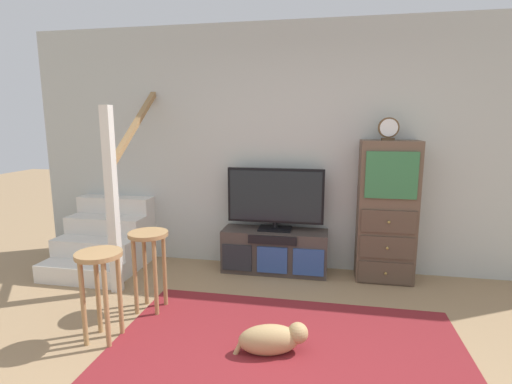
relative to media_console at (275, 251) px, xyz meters
name	(u,v)px	position (x,y,z in m)	size (l,w,h in m)	color
back_wall	(306,149)	(0.30, 0.27, 1.11)	(6.40, 0.12, 2.70)	#B2B7B2
area_rug	(285,357)	(0.30, -1.59, -0.23)	(2.60, 1.80, 0.01)	maroon
media_console	(275,251)	(0.00, 0.00, 0.00)	(1.15, 0.38, 0.47)	#423833
television	(275,198)	(0.00, 0.02, 0.60)	(1.05, 0.22, 0.68)	black
side_cabinet	(387,212)	(1.16, 0.01, 0.49)	(0.58, 0.38, 1.47)	brown
desk_clock	(388,129)	(1.13, 0.00, 1.34)	(0.20, 0.08, 0.23)	#4C3823
staircase	(115,230)	(-1.94, 0.01, 0.13)	(1.00, 1.36, 2.20)	silver
bar_stool_near	(100,275)	(-1.09, -1.61, 0.29)	(0.34, 0.34, 0.70)	#A37A4C
bar_stool_far	(149,253)	(-0.95, -1.09, 0.29)	(0.34, 0.34, 0.71)	#A37A4C
dog	(273,339)	(0.21, -1.55, -0.12)	(0.53, 0.30, 0.23)	tan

